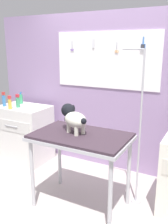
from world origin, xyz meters
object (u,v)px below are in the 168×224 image
at_px(grooming_arm, 139,136).
at_px(counter_left, 25,133).
at_px(dog, 73,118).
at_px(grooming_table, 81,142).
at_px(conditioner_bottle, 10,103).

xyz_separation_m(grooming_arm, counter_left, (-1.97, 0.32, -0.40)).
distance_m(dog, counter_left, 1.58).
height_order(dog, counter_left, dog).
bearing_deg(grooming_arm, grooming_table, -146.79).
distance_m(dog, conditioner_bottle, 1.43).
bearing_deg(conditioner_bottle, counter_left, 76.25).
height_order(grooming_arm, counter_left, grooming_arm).
bearing_deg(dog, grooming_table, -14.23).
bearing_deg(grooming_table, counter_left, 154.56).
xyz_separation_m(grooming_table, conditioner_bottle, (-1.48, 0.45, 0.19)).
relative_size(grooming_arm, conditioner_bottle, 8.76).
height_order(grooming_table, conditioner_bottle, conditioner_bottle).
relative_size(grooming_table, dog, 2.58).
relative_size(grooming_table, grooming_arm, 0.60).
bearing_deg(grooming_table, grooming_arm, 33.21).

